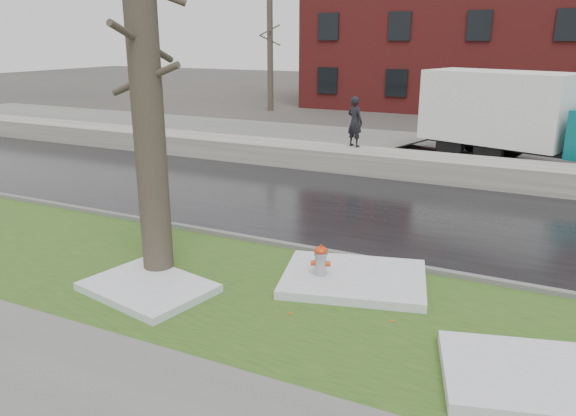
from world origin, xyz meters
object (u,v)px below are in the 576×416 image
at_px(box_truck, 525,117).
at_px(worker, 355,122).
at_px(fire_hydrant, 321,263).
at_px(tree, 146,84).

relative_size(box_truck, worker, 5.64).
xyz_separation_m(fire_hydrant, worker, (-2.78, 9.56, 1.17)).
xyz_separation_m(fire_hydrant, tree, (-3.00, -0.94, 3.20)).
bearing_deg(tree, worker, 88.79).
distance_m(tree, box_truck, 14.75).
bearing_deg(fire_hydrant, box_truck, 61.91).
height_order(tree, box_truck, tree).
relative_size(fire_hydrant, box_truck, 0.08).
distance_m(box_truck, worker, 6.06).
distance_m(fire_hydrant, worker, 10.03).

